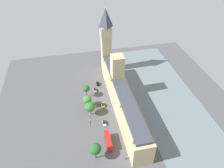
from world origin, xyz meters
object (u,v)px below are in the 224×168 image
car_yellow_cab_corner (103,105)px  plane_tree_trailing (90,107)px  plane_tree_kerbside (86,88)px  plane_tree_opposite_hall (95,149)px  car_white_near_tower (104,123)px  street_lamp_slot_10 (90,122)px  pedestrian_under_trees (126,158)px  car_black_midblock (98,83)px  car_silver_by_river_gate (95,90)px  clock_tower (106,41)px  parliament_building (122,97)px  street_lamp_slot_11 (90,116)px  double_decker_bus_far_end (108,140)px  plane_tree_leading (87,100)px

car_yellow_cab_corner → plane_tree_trailing: plane_tree_trailing is taller
plane_tree_kerbside → plane_tree_opposite_hall: (1.24, 45.12, 0.46)m
car_white_near_tower → street_lamp_slot_10: (7.62, 0.36, 3.29)m
plane_tree_opposite_hall → plane_tree_kerbside: bearing=-91.6°
car_white_near_tower → street_lamp_slot_10: bearing=3.6°
pedestrian_under_trees → plane_tree_opposite_hall: size_ratio=0.16×
car_black_midblock → plane_tree_kerbside: 15.51m
car_silver_by_river_gate → plane_tree_kerbside: (5.92, 4.48, 6.15)m
clock_tower → plane_tree_trailing: clock_tower is taller
car_white_near_tower → plane_tree_trailing: bearing=-54.3°
parliament_building → pedestrian_under_trees: bearing=79.1°
street_lamp_slot_11 → car_white_near_tower: bearing=156.3°
parliament_building → car_white_near_tower: parliament_building is taller
pedestrian_under_trees → street_lamp_slot_11: bearing=-88.2°
car_white_near_tower → plane_tree_trailing: 12.39m
double_decker_bus_far_end → plane_tree_trailing: size_ratio=1.20×
parliament_building → plane_tree_kerbside: (19.66, -14.04, -1.24)m
clock_tower → street_lamp_slot_10: clock_tower is taller
parliament_building → car_yellow_cab_corner: parliament_building is taller
clock_tower → double_decker_bus_far_end: bearing=79.3°
parliament_building → street_lamp_slot_10: 24.00m
car_black_midblock → clock_tower: bearing=-123.3°
car_white_near_tower → plane_tree_opposite_hall: (7.85, 19.96, 6.61)m
pedestrian_under_trees → double_decker_bus_far_end: bearing=-82.4°
car_black_midblock → car_white_near_tower: (2.48, 36.13, 0.00)m
car_white_near_tower → street_lamp_slot_11: bearing=-22.9°
clock_tower → double_decker_bus_far_end: clock_tower is taller
car_yellow_cab_corner → street_lamp_slot_10: size_ratio=0.71×
plane_tree_leading → plane_tree_kerbside: bearing=-93.3°
plane_tree_kerbside → street_lamp_slot_11: bearing=88.5°
car_yellow_cab_corner → pedestrian_under_trees: car_yellow_cab_corner is taller
car_yellow_cab_corner → double_decker_bus_far_end: 27.67m
parliament_building → car_silver_by_river_gate: size_ratio=17.61×
street_lamp_slot_11 → car_yellow_cab_corner: bearing=-129.5°
car_black_midblock → plane_tree_kerbside: (9.09, 10.97, 6.15)m
parliament_building → pedestrian_under_trees: (6.73, 34.88, -7.53)m
double_decker_bus_far_end → pedestrian_under_trees: (-6.71, 10.57, -1.89)m
car_white_near_tower → plane_tree_opposite_hall: plane_tree_opposite_hall is taller
car_silver_by_river_gate → double_decker_bus_far_end: size_ratio=0.41×
car_black_midblock → plane_tree_leading: (9.61, 20.02, 4.88)m
clock_tower → plane_tree_opposite_hall: size_ratio=4.79×
pedestrian_under_trees → street_lamp_slot_10: 27.45m
car_black_midblock → plane_tree_opposite_hall: size_ratio=0.42×
plane_tree_trailing → double_decker_bus_far_end: bearing=105.1°
double_decker_bus_far_end → street_lamp_slot_11: (6.79, -16.34, 2.13)m
parliament_building → car_silver_by_river_gate: bearing=-53.4°
car_black_midblock → pedestrian_under_trees: car_black_midblock is taller
plane_tree_kerbside → street_lamp_slot_10: (1.01, 25.53, -2.86)m
car_silver_by_river_gate → car_white_near_tower: (-0.69, 29.64, 0.00)m
car_black_midblock → street_lamp_slot_10: size_ratio=0.71×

